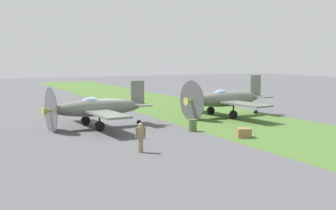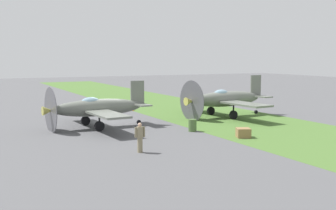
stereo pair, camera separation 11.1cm
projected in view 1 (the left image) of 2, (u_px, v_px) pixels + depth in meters
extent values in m
plane|color=#515154|center=(104.00, 125.00, 35.13)|extent=(160.00, 160.00, 0.00)
cube|color=#476B2D|center=(217.00, 116.00, 39.96)|extent=(120.00, 11.00, 0.01)
ellipsoid|color=slate|center=(99.00, 108.00, 33.64)|extent=(1.76, 7.39, 1.34)
cube|color=slate|center=(93.00, 110.00, 33.45)|extent=(10.43, 2.43, 0.15)
cube|color=slate|center=(137.00, 93.00, 35.18)|extent=(0.18, 1.19, 2.05)
cube|color=slate|center=(138.00, 104.00, 35.28)|extent=(3.50, 1.17, 0.11)
cone|color=#B7B24C|center=(48.00, 111.00, 31.70)|extent=(0.73, 0.79, 0.69)
cylinder|color=#4C4C51|center=(51.00, 111.00, 31.80)|extent=(3.44, 0.24, 3.45)
ellipsoid|color=#8CB2C6|center=(91.00, 102.00, 33.27)|extent=(0.84, 1.55, 0.75)
cylinder|color=black|center=(100.00, 126.00, 32.16)|extent=(0.28, 0.74, 0.73)
cylinder|color=black|center=(100.00, 119.00, 32.10)|extent=(0.13, 0.13, 1.03)
cylinder|color=black|center=(86.00, 121.00, 34.85)|extent=(0.28, 0.74, 0.73)
cylinder|color=black|center=(85.00, 114.00, 34.80)|extent=(0.13, 0.13, 1.03)
cylinder|color=black|center=(139.00, 122.00, 35.50)|extent=(0.15, 0.35, 0.34)
ellipsoid|color=slate|center=(227.00, 99.00, 39.77)|extent=(2.08, 7.77, 1.40)
cube|color=slate|center=(223.00, 101.00, 39.55)|extent=(10.97, 2.87, 0.16)
cube|color=slate|center=(255.00, 86.00, 41.48)|extent=(0.22, 1.25, 2.15)
cube|color=slate|center=(255.00, 96.00, 41.58)|extent=(3.69, 1.33, 0.11)
cone|color=#B7B24C|center=(189.00, 101.00, 37.62)|extent=(0.79, 0.85, 0.72)
cylinder|color=#4C4C51|center=(192.00, 101.00, 37.74)|extent=(3.60, 0.37, 3.61)
ellipsoid|color=#8CB2C6|center=(221.00, 94.00, 39.36)|extent=(0.93, 1.64, 0.79)
cylinder|color=black|center=(233.00, 115.00, 38.23)|extent=(0.32, 0.79, 0.77)
cylinder|color=black|center=(233.00, 109.00, 38.17)|extent=(0.14, 0.14, 1.08)
cylinder|color=black|center=(211.00, 111.00, 41.00)|extent=(0.32, 0.79, 0.77)
cylinder|color=black|center=(211.00, 105.00, 40.94)|extent=(0.14, 0.14, 1.08)
cylinder|color=black|center=(256.00, 112.00, 41.81)|extent=(0.17, 0.37, 0.36)
cylinder|color=#847A5B|center=(141.00, 145.00, 25.03)|extent=(0.30, 0.30, 0.88)
cylinder|color=#847A5B|center=(140.00, 132.00, 24.95)|extent=(0.38, 0.38, 0.62)
sphere|color=tan|center=(140.00, 125.00, 24.90)|extent=(0.23, 0.23, 0.23)
cylinder|color=#847A5B|center=(145.00, 132.00, 25.05)|extent=(0.11, 0.11, 0.59)
cylinder|color=#847A5B|center=(136.00, 132.00, 24.85)|extent=(0.11, 0.11, 0.59)
cylinder|color=#476633|center=(193.00, 125.00, 32.05)|extent=(0.60, 0.60, 0.90)
cube|color=olive|center=(244.00, 133.00, 29.67)|extent=(1.18, 1.18, 0.64)
cone|color=orange|center=(132.00, 109.00, 44.17)|extent=(0.36, 0.36, 0.44)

